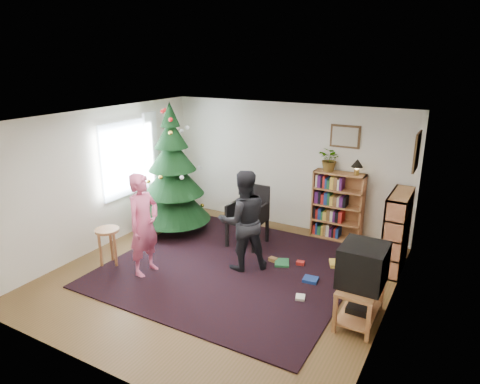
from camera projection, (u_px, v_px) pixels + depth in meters
The scene contains 23 objects.
floor at pixel (222, 275), 6.84m from camera, with size 5.00×5.00×0.00m, color brown.
ceiling at pixel (219, 119), 6.08m from camera, with size 5.00×5.00×0.00m, color white.
wall_back at pixel (286, 166), 8.54m from camera, with size 5.00×0.02×2.50m, color silver.
wall_front at pixel (93, 271), 4.38m from camera, with size 5.00×0.02×2.50m, color silver.
wall_left at pixel (101, 179), 7.62m from camera, with size 0.02×5.00×2.50m, color silver.
wall_right at pixel (392, 234), 5.30m from camera, with size 0.02×5.00×2.50m, color silver.
rug at pixel (231, 267), 7.09m from camera, with size 3.80×3.60×0.02m, color black.
window_pane at pixel (125, 159), 8.03m from camera, with size 0.04×1.20×1.40m, color silver.
curtain at pixel (151, 152), 8.59m from camera, with size 0.06×0.35×1.60m, color white.
picture_back at pixel (345, 136), 7.77m from camera, with size 0.55×0.03×0.42m.
picture_right at pixel (417, 152), 6.55m from camera, with size 0.03×0.50×0.60m.
christmas_tree at pixel (173, 180), 8.22m from camera, with size 1.41×1.41×2.56m.
bookshelf_back at pixel (338, 205), 8.05m from camera, with size 0.95×0.30×1.30m.
bookshelf_right at pixel (397, 231), 6.89m from camera, with size 0.30×0.95×1.30m.
tv_stand at pixel (360, 299), 5.58m from camera, with size 0.47×0.85×0.55m.
crt_tv at pixel (363, 265), 5.43m from camera, with size 0.57×0.61×0.53m.
armchair at pixel (251, 213), 7.86m from camera, with size 0.61×0.61×1.10m.
stool at pixel (108, 237), 7.03m from camera, with size 0.39×0.39×0.65m.
person_standing at pixel (144, 225), 6.68m from camera, with size 0.61×0.40×1.66m, color #D15379.
person_by_chair at pixel (243, 221), 6.84m from camera, with size 0.81×0.63×1.67m, color black.
potted_plant at pixel (330, 159), 7.88m from camera, with size 0.41×0.35×0.45m, color gray.
table_lamp at pixel (357, 164), 7.66m from camera, with size 0.22×0.22×0.29m.
floor_clutter at pixel (300, 270), 6.91m from camera, with size 1.18×1.45×0.08m.
Camera 1 is at (3.23, -5.19, 3.36)m, focal length 32.00 mm.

